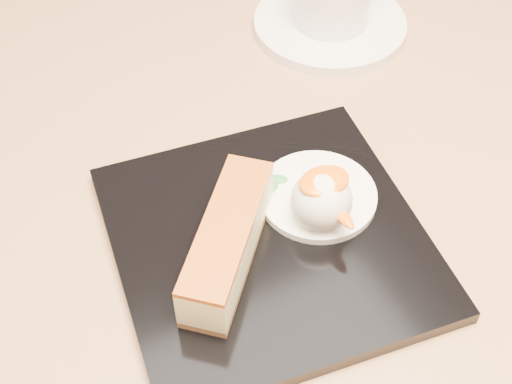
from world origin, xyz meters
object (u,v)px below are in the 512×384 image
cheesecake (228,241)px  ice_cream_scoop (322,200)px  table (233,276)px  saucer (330,24)px  dessert_plate (269,241)px

cheesecake → ice_cream_scoop: ice_cream_scoop is taller
table → saucer: bearing=35.9°
table → cheesecake: bearing=-115.9°
dessert_plate → ice_cream_scoop: ice_cream_scoop is taller
dessert_plate → cheesecake: 0.04m
dessert_plate → cheesecake: (-0.03, -0.00, 0.03)m
cheesecake → table: bearing=16.4°
table → ice_cream_scoop: (0.03, -0.09, 0.19)m
cheesecake → saucer: bearing=-2.9°
ice_cream_scoop → saucer: size_ratio=0.30×
saucer → table: bearing=-144.1°
table → cheesecake: cheesecake is taller
cheesecake → saucer: 0.31m
dessert_plate → saucer: (0.18, 0.21, -0.00)m
table → ice_cream_scoop: 0.21m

